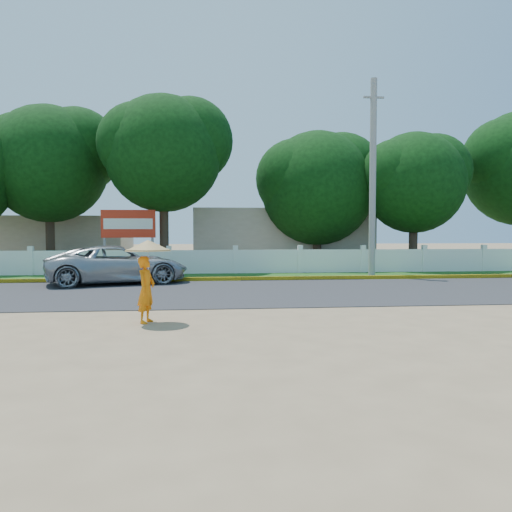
% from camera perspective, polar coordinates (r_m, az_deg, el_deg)
% --- Properties ---
extents(ground, '(120.00, 120.00, 0.00)m').
position_cam_1_polar(ground, '(11.79, 1.00, -6.83)').
color(ground, '#9E8460').
rests_on(ground, ground).
extents(road, '(60.00, 7.00, 0.02)m').
position_cam_1_polar(road, '(16.22, -0.91, -4.09)').
color(road, '#38383A').
rests_on(road, ground).
extents(grass_verge, '(60.00, 3.50, 0.03)m').
position_cam_1_polar(grass_verge, '(21.43, -2.13, -2.35)').
color(grass_verge, '#2D601E').
rests_on(grass_verge, ground).
extents(curb, '(40.00, 0.18, 0.16)m').
position_cam_1_polar(curb, '(19.73, -1.80, -2.62)').
color(curb, yellow).
rests_on(curb, ground).
extents(fence, '(40.00, 0.10, 1.10)m').
position_cam_1_polar(fence, '(22.83, -2.37, -0.68)').
color(fence, silver).
rests_on(fence, ground).
extents(building_near, '(10.00, 6.00, 3.20)m').
position_cam_1_polar(building_near, '(29.87, 2.58, 2.20)').
color(building_near, '#B7AD99').
rests_on(building_near, ground).
extents(building_far, '(8.00, 5.00, 2.80)m').
position_cam_1_polar(building_far, '(31.73, -21.62, 1.68)').
color(building_far, '#B7AD99').
rests_on(building_far, ground).
extents(utility_pole, '(0.28, 0.28, 8.44)m').
position_cam_1_polar(utility_pole, '(22.15, 13.20, 8.64)').
color(utility_pole, gray).
rests_on(utility_pole, ground).
extents(vehicle, '(5.62, 3.76, 1.43)m').
position_cam_1_polar(vehicle, '(19.32, -15.55, -0.96)').
color(vehicle, '#9DA0A5').
rests_on(vehicle, ground).
extents(monk_with_parasol, '(0.99, 0.99, 1.80)m').
position_cam_1_polar(monk_with_parasol, '(11.01, -12.34, -1.45)').
color(monk_with_parasol, orange).
rests_on(monk_with_parasol, ground).
extents(billboard, '(2.50, 0.13, 2.95)m').
position_cam_1_polar(billboard, '(24.10, -14.38, 3.21)').
color(billboard, gray).
rests_on(billboard, ground).
extents(tree_row, '(39.12, 7.76, 8.61)m').
position_cam_1_polar(tree_row, '(26.34, 7.13, 9.33)').
color(tree_row, '#473828').
rests_on(tree_row, ground).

